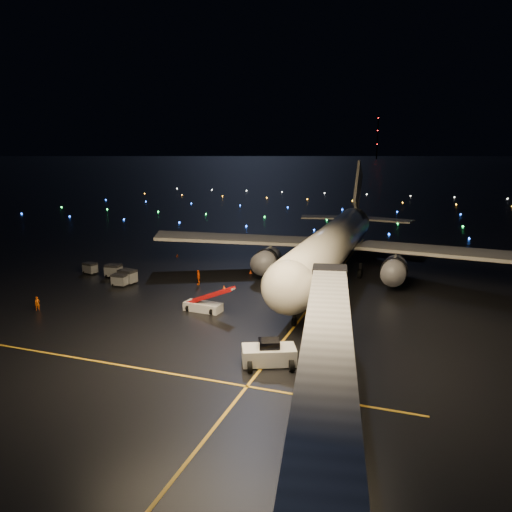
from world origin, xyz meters
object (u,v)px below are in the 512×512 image
(pushback_tug, at_px, (269,352))
(baggage_cart_3, at_px, (114,271))
(belt_loader, at_px, (203,298))
(baggage_cart_2, at_px, (90,268))
(airliner, at_px, (337,220))
(crew_a, at_px, (37,304))
(crew_c, at_px, (198,277))
(baggage_cart_1, at_px, (127,277))
(baggage_cart_0, at_px, (120,280))

(pushback_tug, height_order, baggage_cart_3, pushback_tug)
(belt_loader, height_order, baggage_cart_2, belt_loader)
(airliner, distance_m, crew_a, 39.94)
(airliner, xyz_separation_m, baggage_cart_2, (-32.68, -12.38, -6.82))
(pushback_tug, distance_m, baggage_cart_2, 39.01)
(baggage_cart_2, height_order, baggage_cart_3, baggage_cart_3)
(pushback_tug, bearing_deg, belt_loader, 112.41)
(airliner, distance_m, crew_c, 21.06)
(crew_c, relative_size, baggage_cart_3, 0.94)
(airliner, xyz_separation_m, crew_c, (-15.59, -12.51, -6.62))
(crew_a, height_order, baggage_cart_2, baggage_cart_2)
(crew_c, distance_m, baggage_cart_1, 9.43)
(pushback_tug, relative_size, crew_c, 2.25)
(baggage_cart_0, height_order, baggage_cart_3, baggage_cart_3)
(belt_loader, distance_m, crew_a, 18.27)
(baggage_cart_0, bearing_deg, belt_loader, -23.64)
(airliner, xyz_separation_m, pushback_tug, (0.65, -32.65, -6.55))
(crew_c, distance_m, baggage_cart_2, 17.09)
(baggage_cart_3, bearing_deg, baggage_cart_2, 166.82)
(belt_loader, relative_size, baggage_cart_1, 2.79)
(belt_loader, relative_size, baggage_cart_2, 3.35)
(pushback_tug, bearing_deg, crew_a, 146.81)
(baggage_cart_2, xyz_separation_m, baggage_cart_3, (4.27, -0.50, 0.10))
(pushback_tug, relative_size, baggage_cart_0, 2.38)
(baggage_cart_1, bearing_deg, baggage_cart_2, 169.50)
(belt_loader, relative_size, baggage_cart_0, 3.33)
(baggage_cart_3, bearing_deg, crew_a, -93.80)
(airliner, relative_size, baggage_cart_3, 25.78)
(airliner, height_order, baggage_cart_3, airliner)
(crew_a, xyz_separation_m, crew_c, (12.10, 15.45, 0.20))
(crew_c, distance_m, baggage_cart_0, 10.15)
(pushback_tug, distance_m, crew_a, 28.72)
(crew_c, distance_m, baggage_cart_3, 12.83)
(crew_c, bearing_deg, crew_a, -56.47)
(belt_loader, distance_m, baggage_cart_3, 20.20)
(pushback_tug, relative_size, baggage_cart_2, 2.40)
(crew_a, distance_m, baggage_cart_2, 16.36)
(baggage_cart_1, bearing_deg, crew_c, 24.53)
(baggage_cart_1, relative_size, baggage_cart_2, 1.20)
(belt_loader, distance_m, baggage_cart_1, 15.83)
(crew_a, bearing_deg, pushback_tug, -62.87)
(baggage_cart_0, relative_size, baggage_cart_1, 0.84)
(crew_c, xyz_separation_m, baggage_cart_1, (-9.06, -2.62, -0.04))
(baggage_cart_1, bearing_deg, belt_loader, -17.47)
(airliner, relative_size, crew_a, 34.59)
(airliner, bearing_deg, belt_loader, -115.93)
(crew_a, height_order, baggage_cart_3, baggage_cart_3)
(belt_loader, distance_m, baggage_cart_0, 15.53)
(pushback_tug, height_order, baggage_cart_2, pushback_tug)
(pushback_tug, bearing_deg, baggage_cart_3, 121.97)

